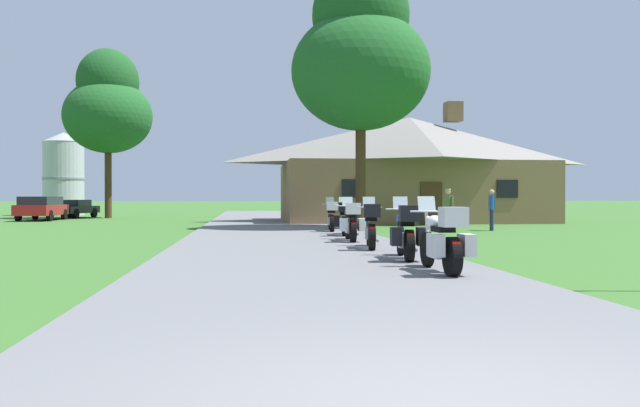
{
  "coord_description": "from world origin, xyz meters",
  "views": [
    {
      "loc": [
        -1.2,
        -3.52,
        1.33
      ],
      "look_at": [
        1.85,
        23.11,
        1.09
      ],
      "focal_mm": 35.69,
      "sensor_mm": 36.0,
      "label": 1
    }
  ],
  "objects_px": {
    "motorcycle_white_nearest_to_camera": "(443,240)",
    "parked_red_suv_far_left": "(42,207)",
    "bystander_olive_shirt_beside_signpost": "(448,207)",
    "parked_black_sedan_far_left": "(73,208)",
    "motorcycle_yellow_farthest_in_row": "(331,216)",
    "tree_by_lodge_front": "(361,55)",
    "bystander_blue_shirt_near_lodge": "(492,208)",
    "tree_left_far": "(108,106)",
    "metal_silo_distant": "(64,174)",
    "motorcycle_blue_second_in_row": "(406,233)",
    "motorcycle_black_third_in_row": "(371,226)",
    "motorcycle_orange_fifth_in_row": "(344,219)",
    "motorcycle_black_fourth_in_row": "(351,222)"
  },
  "relations": [
    {
      "from": "motorcycle_white_nearest_to_camera",
      "to": "parked_red_suv_far_left",
      "type": "relative_size",
      "value": 0.45
    },
    {
      "from": "bystander_olive_shirt_beside_signpost",
      "to": "parked_black_sedan_far_left",
      "type": "height_order",
      "value": "bystander_olive_shirt_beside_signpost"
    },
    {
      "from": "motorcycle_yellow_farthest_in_row",
      "to": "tree_by_lodge_front",
      "type": "distance_m",
      "value": 7.58
    },
    {
      "from": "parked_red_suv_far_left",
      "to": "bystander_blue_shirt_near_lodge",
      "type": "bearing_deg",
      "value": -32.81
    },
    {
      "from": "tree_by_lodge_front",
      "to": "tree_left_far",
      "type": "bearing_deg",
      "value": 131.06
    },
    {
      "from": "motorcycle_white_nearest_to_camera",
      "to": "metal_silo_distant",
      "type": "relative_size",
      "value": 0.33
    },
    {
      "from": "parked_red_suv_far_left",
      "to": "tree_by_lodge_front",
      "type": "bearing_deg",
      "value": -35.13
    },
    {
      "from": "bystander_blue_shirt_near_lodge",
      "to": "bystander_olive_shirt_beside_signpost",
      "type": "height_order",
      "value": "bystander_olive_shirt_beside_signpost"
    },
    {
      "from": "motorcycle_blue_second_in_row",
      "to": "motorcycle_black_third_in_row",
      "type": "bearing_deg",
      "value": 100.32
    },
    {
      "from": "motorcycle_orange_fifth_in_row",
      "to": "tree_by_lodge_front",
      "type": "xyz_separation_m",
      "value": [
        1.58,
        5.66,
        6.85
      ]
    },
    {
      "from": "bystander_olive_shirt_beside_signpost",
      "to": "motorcycle_yellow_farthest_in_row",
      "type": "bearing_deg",
      "value": -116.61
    },
    {
      "from": "motorcycle_yellow_farthest_in_row",
      "to": "parked_red_suv_far_left",
      "type": "distance_m",
      "value": 21.14
    },
    {
      "from": "tree_by_lodge_front",
      "to": "motorcycle_blue_second_in_row",
      "type": "bearing_deg",
      "value": -96.43
    },
    {
      "from": "bystander_blue_shirt_near_lodge",
      "to": "motorcycle_white_nearest_to_camera",
      "type": "bearing_deg",
      "value": -10.05
    },
    {
      "from": "motorcycle_blue_second_in_row",
      "to": "motorcycle_black_fourth_in_row",
      "type": "relative_size",
      "value": 1.0
    },
    {
      "from": "motorcycle_black_third_in_row",
      "to": "tree_left_far",
      "type": "distance_m",
      "value": 30.53
    },
    {
      "from": "bystander_blue_shirt_near_lodge",
      "to": "tree_left_far",
      "type": "distance_m",
      "value": 26.96
    },
    {
      "from": "motorcycle_orange_fifth_in_row",
      "to": "tree_by_lodge_front",
      "type": "distance_m",
      "value": 9.02
    },
    {
      "from": "motorcycle_black_fourth_in_row",
      "to": "parked_red_suv_far_left",
      "type": "distance_m",
      "value": 25.38
    },
    {
      "from": "motorcycle_white_nearest_to_camera",
      "to": "parked_red_suv_far_left",
      "type": "xyz_separation_m",
      "value": [
        -15.26,
        28.42,
        0.17
      ]
    },
    {
      "from": "motorcycle_orange_fifth_in_row",
      "to": "motorcycle_yellow_farthest_in_row",
      "type": "distance_m",
      "value": 2.83
    },
    {
      "from": "motorcycle_black_fourth_in_row",
      "to": "motorcycle_yellow_farthest_in_row",
      "type": "xyz_separation_m",
      "value": [
        0.17,
        5.75,
        0.01
      ]
    },
    {
      "from": "bystander_olive_shirt_beside_signpost",
      "to": "motorcycle_black_third_in_row",
      "type": "bearing_deg",
      "value": -58.84
    },
    {
      "from": "tree_left_far",
      "to": "metal_silo_distant",
      "type": "xyz_separation_m",
      "value": [
        -4.81,
        7.22,
        -4.18
      ]
    },
    {
      "from": "motorcycle_black_third_in_row",
      "to": "tree_by_lodge_front",
      "type": "distance_m",
      "value": 13.29
    },
    {
      "from": "motorcycle_blue_second_in_row",
      "to": "tree_left_far",
      "type": "relative_size",
      "value": 0.19
    },
    {
      "from": "motorcycle_black_fourth_in_row",
      "to": "tree_left_far",
      "type": "height_order",
      "value": "tree_left_far"
    },
    {
      "from": "motorcycle_blue_second_in_row",
      "to": "motorcycle_white_nearest_to_camera",
      "type": "bearing_deg",
      "value": -82.02
    },
    {
      "from": "tree_by_lodge_front",
      "to": "motorcycle_orange_fifth_in_row",
      "type": "bearing_deg",
      "value": -105.59
    },
    {
      "from": "bystander_blue_shirt_near_lodge",
      "to": "metal_silo_distant",
      "type": "height_order",
      "value": "metal_silo_distant"
    },
    {
      "from": "bystander_olive_shirt_beside_signpost",
      "to": "metal_silo_distant",
      "type": "bearing_deg",
      "value": -169.7
    },
    {
      "from": "motorcycle_black_third_in_row",
      "to": "bystander_blue_shirt_near_lodge",
      "type": "distance_m",
      "value": 11.27
    },
    {
      "from": "bystander_blue_shirt_near_lodge",
      "to": "parked_black_sedan_far_left",
      "type": "relative_size",
      "value": 0.37
    },
    {
      "from": "motorcycle_yellow_farthest_in_row",
      "to": "metal_silo_distant",
      "type": "xyz_separation_m",
      "value": [
        -17.05,
        25.98,
        2.53
      ]
    },
    {
      "from": "parked_black_sedan_far_left",
      "to": "motorcycle_black_third_in_row",
      "type": "bearing_deg",
      "value": -50.32
    },
    {
      "from": "motorcycle_black_third_in_row",
      "to": "parked_red_suv_far_left",
      "type": "height_order",
      "value": "parked_red_suv_far_left"
    },
    {
      "from": "motorcycle_black_third_in_row",
      "to": "metal_silo_distant",
      "type": "xyz_separation_m",
      "value": [
        -16.93,
        34.42,
        2.53
      ]
    },
    {
      "from": "motorcycle_black_fourth_in_row",
      "to": "tree_left_far",
      "type": "xyz_separation_m",
      "value": [
        -12.06,
        24.51,
        6.72
      ]
    },
    {
      "from": "motorcycle_black_third_in_row",
      "to": "parked_black_sedan_far_left",
      "type": "relative_size",
      "value": 0.46
    },
    {
      "from": "tree_left_far",
      "to": "metal_silo_distant",
      "type": "bearing_deg",
      "value": 123.66
    },
    {
      "from": "motorcycle_blue_second_in_row",
      "to": "motorcycle_orange_fifth_in_row",
      "type": "height_order",
      "value": "same"
    },
    {
      "from": "parked_black_sedan_far_left",
      "to": "motorcycle_white_nearest_to_camera",
      "type": "bearing_deg",
      "value": -53.87
    },
    {
      "from": "parked_red_suv_far_left",
      "to": "motorcycle_black_fourth_in_row",
      "type": "bearing_deg",
      "value": -53.62
    },
    {
      "from": "motorcycle_yellow_farthest_in_row",
      "to": "parked_black_sedan_far_left",
      "type": "distance_m",
      "value": 24.35
    },
    {
      "from": "motorcycle_white_nearest_to_camera",
      "to": "parked_red_suv_far_left",
      "type": "distance_m",
      "value": 32.26
    },
    {
      "from": "motorcycle_orange_fifth_in_row",
      "to": "tree_by_lodge_front",
      "type": "relative_size",
      "value": 0.18
    },
    {
      "from": "motorcycle_white_nearest_to_camera",
      "to": "motorcycle_black_third_in_row",
      "type": "relative_size",
      "value": 1.0
    },
    {
      "from": "motorcycle_blue_second_in_row",
      "to": "tree_by_lodge_front",
      "type": "height_order",
      "value": "tree_by_lodge_front"
    },
    {
      "from": "motorcycle_yellow_farthest_in_row",
      "to": "bystander_olive_shirt_beside_signpost",
      "type": "distance_m",
      "value": 4.71
    },
    {
      "from": "bystander_olive_shirt_beside_signpost",
      "to": "metal_silo_distant",
      "type": "height_order",
      "value": "metal_silo_distant"
    }
  ]
}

